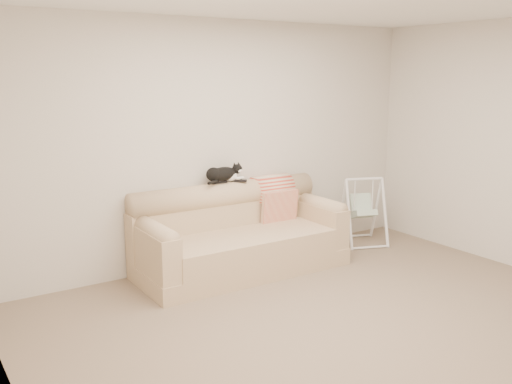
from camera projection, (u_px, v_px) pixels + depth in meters
ground_plane at (342, 323)px, 4.75m from camera, size 5.00×5.00×0.00m
room_shell at (348, 141)px, 4.44m from camera, size 5.04×4.04×2.60m
sofa at (238, 237)px, 5.99m from camera, size 2.20×0.93×0.90m
remote_a at (219, 182)px, 6.04m from camera, size 0.18×0.06×0.03m
remote_b at (239, 181)px, 6.14m from camera, size 0.17×0.13×0.02m
tuxedo_cat at (223, 174)px, 6.04m from camera, size 0.50×0.26×0.20m
throw_blanket at (272, 192)px, 6.42m from camera, size 0.45×0.38×0.58m
baby_swing at (363, 210)px, 6.91m from camera, size 0.65×0.67×0.82m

